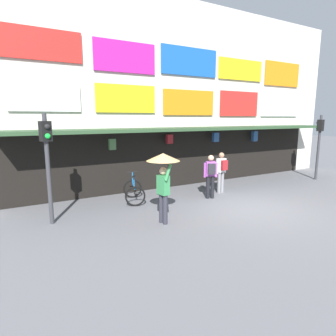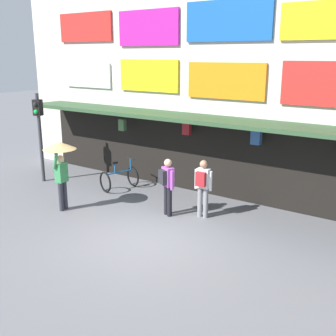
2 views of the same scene
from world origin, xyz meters
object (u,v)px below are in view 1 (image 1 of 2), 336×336
Objects in this scene: bicycle_parked at (134,191)px; pedestrian_with_umbrella at (163,168)px; pedestrian_in_red at (211,173)px; traffic_light_far at (319,137)px; pedestrian_in_green at (221,169)px; traffic_light_near at (47,151)px.

pedestrian_with_umbrella is at bearing -91.71° from bicycle_parked.
pedestrian_in_red is at bearing -20.50° from bicycle_parked.
bicycle_parked is at bearing 159.50° from pedestrian_in_red.
pedestrian_with_umbrella reaches higher than bicycle_parked.
traffic_light_far is 9.69m from bicycle_parked.
pedestrian_in_green is 0.81× the size of pedestrian_with_umbrella.
pedestrian_in_green is 4.20m from pedestrian_with_umbrella.
traffic_light_far is 1.90× the size of pedestrian_in_green.
pedestrian_in_green is at bearing 177.06° from traffic_light_far.
traffic_light_far reaches higher than bicycle_parked.
pedestrian_in_red is (2.73, -1.02, 0.59)m from bicycle_parked.
traffic_light_near is 6.69m from pedestrian_in_green.
pedestrian_with_umbrella is (2.87, -1.55, -0.50)m from traffic_light_near.
traffic_light_far is 2.42× the size of bicycle_parked.
traffic_light_near is at bearing -163.21° from bicycle_parked.
pedestrian_in_red is 3.21m from pedestrian_with_umbrella.
pedestrian_in_green is (-5.85, 0.30, -1.16)m from traffic_light_far.
bicycle_parked is 3.73m from pedestrian_in_green.
pedestrian_with_umbrella is (-3.71, -1.87, 0.66)m from pedestrian_in_green.
bicycle_parked is at bearing 174.76° from traffic_light_far.
traffic_light_far is at bearing -2.94° from pedestrian_in_green.
traffic_light_far is at bearing 0.09° from traffic_light_near.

